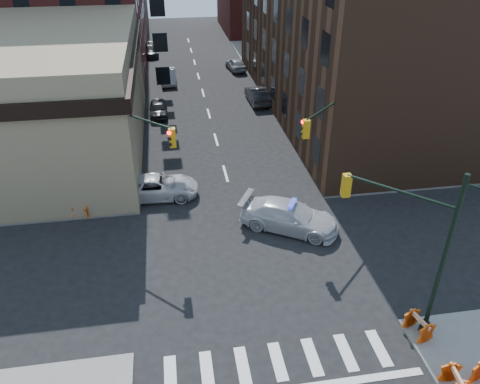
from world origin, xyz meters
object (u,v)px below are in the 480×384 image
object	(u,v)px
parked_car_wfar	(168,76)
pedestrian_a	(100,195)
parked_car_wnear	(158,109)
barrel_road	(259,208)
police_car	(289,216)
barricade_se_a	(418,326)
parked_car_enear	(257,95)
pickup	(157,187)
barrel_bank	(174,185)
pedestrian_b	(83,201)
barricade_nw_a	(81,210)

from	to	relation	value
parked_car_wfar	pedestrian_a	size ratio (longest dim) A/B	2.70
parked_car_wnear	barrel_road	distance (m)	18.90
police_car	barricade_se_a	size ratio (longest dim) A/B	4.56
parked_car_wfar	parked_car_enear	bearing A→B (deg)	-45.17
police_car	parked_car_wfar	bearing A→B (deg)	42.29
police_car	parked_car_wnear	world-z (taller)	police_car
pickup	parked_car_wfar	distance (m)	24.47
police_car	barrel_bank	distance (m)	8.60
parked_car_wfar	pedestrian_a	distance (m)	25.87
police_car	pickup	xyz separation A→B (m)	(-7.73, 4.92, -0.09)
pickup	pedestrian_b	xyz separation A→B (m)	(-4.47, -1.53, 0.23)
pickup	pedestrian_a	size ratio (longest dim) A/B	3.19
pickup	parked_car_enear	distance (m)	19.40
parked_car_wfar	barrel_road	size ratio (longest dim) A/B	4.14
parked_car_enear	barrel_road	world-z (taller)	parked_car_enear
parked_car_wnear	barrel_bank	size ratio (longest dim) A/B	4.36
pedestrian_a	barricade_nw_a	xyz separation A→B (m)	(-1.09, -0.87, -0.46)
barricade_se_a	barrel_road	bearing A→B (deg)	11.22
parked_car_enear	parked_car_wfar	bearing A→B (deg)	-44.24
pedestrian_a	barricade_se_a	distance (m)	19.71
police_car	barricade_se_a	world-z (taller)	police_car
pickup	police_car	bearing A→B (deg)	-119.76
police_car	parked_car_wfar	size ratio (longest dim) A/B	1.26
police_car	barricade_se_a	bearing A→B (deg)	-128.47
barrel_road	parked_car_wnear	bearing A→B (deg)	108.59
parked_car_wfar	barrel_bank	size ratio (longest dim) A/B	4.99
police_car	barricade_nw_a	size ratio (longest dim) A/B	5.44
parked_car_wnear	pedestrian_a	size ratio (longest dim) A/B	2.36
pickup	barricade_se_a	xyz separation A→B (m)	(11.28, -13.95, -0.13)
pickup	parked_car_wnear	distance (m)	14.62
barrel_bank	pedestrian_a	bearing A→B (deg)	-162.01
parked_car_wnear	barrel_road	world-z (taller)	parked_car_wnear
pedestrian_a	barricade_se_a	size ratio (longest dim) A/B	1.33
barrel_bank	barricade_nw_a	distance (m)	6.20
parked_car_wnear	barricade_nw_a	xyz separation A→B (m)	(-4.84, -16.45, -0.14)
police_car	barrel_road	bearing A→B (deg)	72.50
pickup	barrel_bank	world-z (taller)	pickup
barrel_bank	police_car	bearing A→B (deg)	-39.53
pickup	barricade_se_a	bearing A→B (deg)	-138.34
parked_car_enear	barrel_road	size ratio (longest dim) A/B	4.32
barrel_road	pickup	bearing A→B (deg)	152.18
parked_car_enear	pickup	bearing A→B (deg)	57.07
pickup	parked_car_wfar	size ratio (longest dim) A/B	1.18
parked_car_wfar	parked_car_enear	world-z (taller)	parked_car_enear
police_car	parked_car_wnear	xyz separation A→B (m)	(-7.51, 19.54, -0.16)
barrel_bank	parked_car_wfar	bearing A→B (deg)	89.33
barrel_bank	barricade_se_a	world-z (taller)	barricade_se_a
parked_car_wnear	barricade_se_a	size ratio (longest dim) A/B	3.15
police_car	parked_car_enear	xyz separation A→B (m)	(2.23, 21.57, -0.05)
parked_car_wnear	barricade_se_a	bearing A→B (deg)	-68.99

